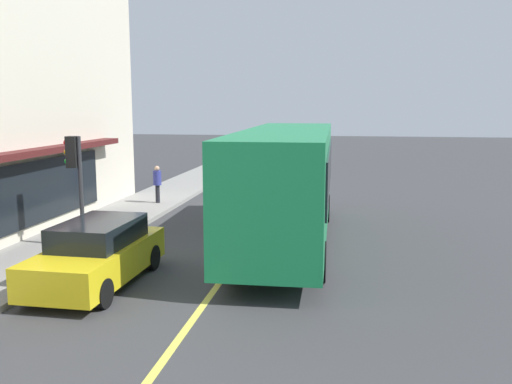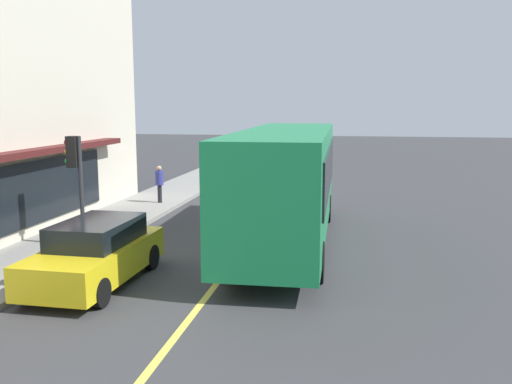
% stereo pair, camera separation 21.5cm
% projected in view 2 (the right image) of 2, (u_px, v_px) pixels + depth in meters
% --- Properties ---
extents(ground, '(120.00, 120.00, 0.00)m').
position_uv_depth(ground, '(241.00, 252.00, 16.22)').
color(ground, '#38383A').
extents(sidewalk, '(80.00, 2.75, 0.15)m').
position_uv_depth(sidewalk, '(70.00, 242.00, 17.14)').
color(sidewalk, gray).
rests_on(sidewalk, ground).
extents(lane_centre_stripe, '(36.00, 0.16, 0.01)m').
position_uv_depth(lane_centre_stripe, '(241.00, 252.00, 16.22)').
color(lane_centre_stripe, '#D8D14C').
rests_on(lane_centre_stripe, ground).
extents(bus, '(11.18, 2.79, 3.50)m').
position_uv_depth(bus, '(286.00, 180.00, 16.85)').
color(bus, '#197F47').
rests_on(bus, ground).
extents(traffic_light, '(0.30, 0.52, 3.20)m').
position_uv_depth(traffic_light, '(75.00, 165.00, 16.06)').
color(traffic_light, '#2D2D33').
rests_on(traffic_light, sidewalk).
extents(car_yellow, '(4.34, 1.94, 1.52)m').
position_uv_depth(car_yellow, '(96.00, 253.00, 13.29)').
color(car_yellow, yellow).
rests_on(car_yellow, ground).
extents(pedestrian_at_corner, '(0.34, 0.34, 1.55)m').
position_uv_depth(pedestrian_at_corner, '(159.00, 181.00, 23.38)').
color(pedestrian_at_corner, black).
rests_on(pedestrian_at_corner, sidewalk).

